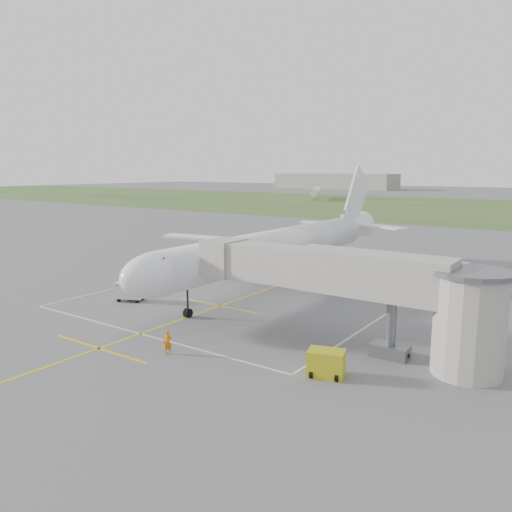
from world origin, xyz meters
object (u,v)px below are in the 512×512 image
Objects in this scene: airliner at (280,247)px; jet_bridge at (361,286)px; ramp_worker_wing at (211,270)px; baggage_cart at (130,291)px; ramp_worker_nose at (168,342)px; gpu_unit at (326,364)px.

jet_bridge is at bearing -42.19° from airliner.
ramp_worker_wing is (-9.38, -0.91, -3.61)m from airliner.
baggage_cart is 13.46m from ramp_worker_wing.
ramp_worker_nose is (13.39, -8.28, -0.11)m from baggage_cart.
ramp_worker_wing is at bearing 152.02° from jet_bridge.
ramp_worker_nose is at bearing -142.30° from jet_bridge.
ramp_worker_wing is (-25.23, 18.78, -0.05)m from gpu_unit.
jet_bridge reaches higher than ramp_worker_wing.
baggage_cart is (-8.50, -14.34, -3.42)m from airliner.
jet_bridge is 28.70m from ramp_worker_wing.
gpu_unit is at bearing 163.93° from ramp_worker_wing.
jet_bridge is at bearing 172.62° from ramp_worker_wing.
baggage_cart is at bearing -179.79° from jet_bridge.
gpu_unit is 24.93m from baggage_cart.
jet_bridge is at bearing 74.97° from gpu_unit.
jet_bridge reaches higher than ramp_worker_nose.
ramp_worker_nose is at bearing -77.81° from airliner.
ramp_worker_nose is at bearing -55.07° from baggage_cart.
airliner is 2.00× the size of jet_bridge.
jet_bridge is 24.52m from baggage_cart.
ramp_worker_nose is at bearing 178.68° from gpu_unit.
gpu_unit is 31.45m from ramp_worker_wing.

